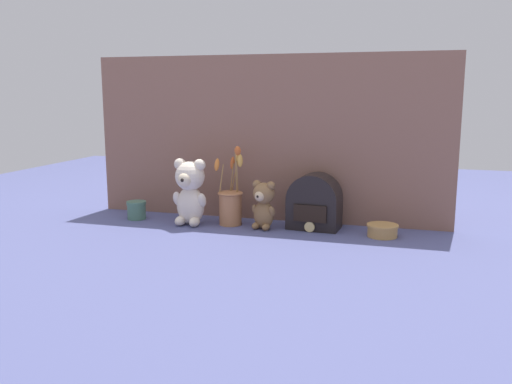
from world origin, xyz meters
TOP-DOWN VIEW (x-y plane):
  - ground_plane at (0.00, 0.00)m, footprint 4.00×4.00m
  - backdrop_wall at (0.00, 0.17)m, footprint 1.49×0.02m
  - teddy_bear_large at (-0.27, -0.01)m, footprint 0.14×0.14m
  - teddy_bear_medium at (0.03, 0.00)m, footprint 0.11×0.10m
  - flower_vase at (-0.11, 0.04)m, footprint 0.12×0.11m
  - vintage_radio at (0.22, 0.07)m, footprint 0.21×0.14m
  - decorative_tin_tall at (0.49, 0.02)m, footprint 0.12×0.12m
  - decorative_tin_short at (-0.52, 0.02)m, footprint 0.08×0.08m

SIDE VIEW (x-z plane):
  - ground_plane at x=0.00m, z-range 0.00..0.00m
  - decorative_tin_tall at x=0.49m, z-range 0.00..0.05m
  - decorative_tin_short at x=-0.52m, z-range 0.00..0.08m
  - flower_vase at x=-0.11m, z-range -0.07..0.25m
  - vintage_radio at x=0.22m, z-range -0.01..0.20m
  - teddy_bear_medium at x=0.03m, z-range 0.00..0.19m
  - teddy_bear_large at x=-0.27m, z-range 0.01..0.27m
  - backdrop_wall at x=0.00m, z-range 0.00..0.67m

